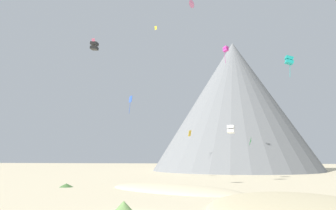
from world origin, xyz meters
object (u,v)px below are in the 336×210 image
Objects in this scene: kite_gold_low at (190,133)px; kite_blue_mid at (130,101)px; bush_far_right at (150,187)px; kite_pink_high at (192,4)px; kite_rainbow_high at (93,42)px; kite_white_low at (231,129)px; kite_magenta_high at (226,49)px; bush_scatter_east at (124,206)px; rock_massif at (234,110)px; kite_black_mid at (94,46)px; kite_teal_mid at (289,60)px; bush_near_left at (66,185)px; kite_yellow_high at (156,28)px; kite_green_low at (251,141)px.

kite_blue_mid is at bearing -167.13° from kite_gold_low.
kite_pink_high reaches higher than bush_far_right.
kite_rainbow_high reaches higher than kite_white_low.
kite_gold_low is at bearing -87.28° from kite_magenta_high.
kite_rainbow_high is 0.72× the size of kite_magenta_high.
bush_scatter_east is 0.03× the size of rock_massif.
kite_black_mid is at bearing -169.02° from bush_far_right.
kite_white_low is at bearing 65.99° from kite_teal_mid.
bush_far_right is 31.20m from kite_blue_mid.
bush_near_left is at bearing -135.34° from kite_gold_low.
kite_yellow_high is at bearing -116.11° from rock_massif.
kite_blue_mid is at bearing -3.36° from kite_white_low.
rock_massif is at bearing -50.71° from kite_yellow_high.
kite_gold_low is 31.68m from kite_pink_high.
bush_near_left is at bearing 140.43° from kite_rainbow_high.
kite_rainbow_high is 1.21× the size of kite_green_low.
kite_teal_mid is at bearing 77.92° from kite_magenta_high.
kite_pink_high is (3.36, 46.81, 40.95)m from bush_scatter_east.
kite_black_mid is at bearing 118.08° from bush_scatter_east.
bush_scatter_east is (15.84, -22.87, 0.21)m from bush_near_left.
kite_yellow_high reaches higher than kite_teal_mid.
kite_teal_mid is at bearing -56.51° from kite_gold_low.
bush_near_left is 29.95m from kite_blue_mid.
kite_rainbow_high reaches higher than bush_scatter_east.
kite_green_low is (22.49, 1.14, -28.57)m from kite_yellow_high.
kite_white_low is 17.76m from kite_teal_mid.
kite_green_low is (27.67, 29.82, -14.55)m from kite_black_mid.
kite_pink_high is at bearing -94.30° from kite_blue_mid.
kite_pink_high is 10.77m from kite_yellow_high.
rock_massif is 43.16× the size of kite_white_low.
rock_massif reaches higher than kite_blue_mid.
kite_gold_low is at bearing -129.58° from kite_rainbow_high.
kite_teal_mid reaches higher than kite_white_low.
kite_teal_mid reaches higher than kite_blue_mid.
kite_blue_mid is at bearing 94.60° from kite_yellow_high.
bush_far_right is 0.63× the size of kite_rainbow_high.
kite_gold_low is at bearing -108.63° from rock_massif.
bush_scatter_east reaches higher than bush_far_right.
kite_gold_low is (-9.48, 13.67, 0.16)m from kite_white_low.
bush_near_left is 1.33× the size of kite_white_low.
kite_teal_mid is at bearing -158.50° from kite_rainbow_high.
bush_scatter_east is 96.47m from rock_massif.
kite_rainbow_high is 0.69× the size of kite_teal_mid.
kite_blue_mid is 27.74m from kite_pink_high.
kite_yellow_high is at bearing -16.14° from kite_white_low.
bush_far_right is 0.03× the size of rock_massif.
kite_yellow_high is at bearing 61.78° from kite_teal_mid.
kite_magenta_high reaches higher than kite_blue_mid.
kite_black_mid reaches higher than bush_scatter_east.
kite_green_low is at bearing -40.51° from kite_black_mid.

